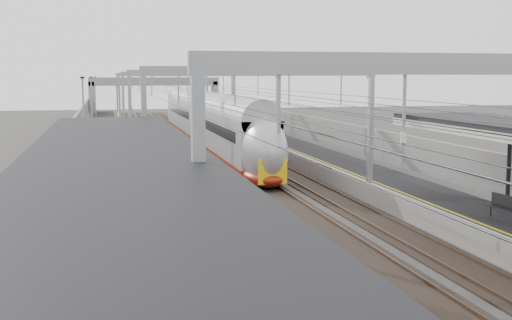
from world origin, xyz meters
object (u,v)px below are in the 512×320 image
train (210,127)px  overbridge (155,87)px  bench (506,205)px  signal_green (131,114)px

train → overbridge: bearing=91.7°
train → bench: bearing=-79.8°
bench → signal_green: size_ratio=0.59×
overbridge → signal_green: size_ratio=6.33×
overbridge → train: 50.57m
overbridge → signal_green: (-5.20, -30.06, -2.89)m
overbridge → signal_green: 30.64m
overbridge → signal_green: overbridge is taller
bench → signal_green: signal_green is taller
overbridge → train: bearing=-88.3°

